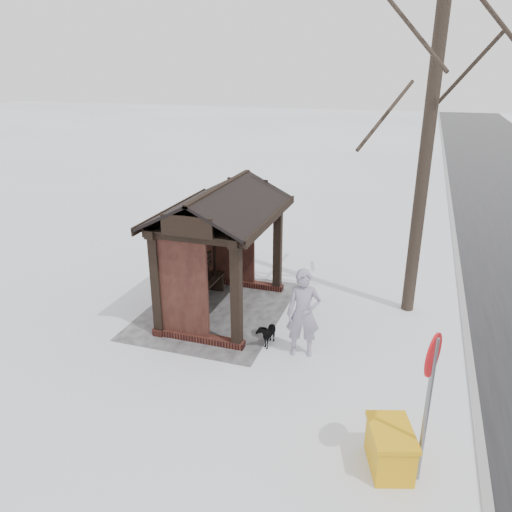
# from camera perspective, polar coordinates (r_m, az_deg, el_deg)

# --- Properties ---
(ground) EXTENTS (120.00, 120.00, 0.00)m
(ground) POSITION_cam_1_polar(r_m,az_deg,el_deg) (12.15, -3.68, -6.24)
(ground) COLOR white
(ground) RESTS_ON ground
(kerb) EXTENTS (120.00, 0.15, 0.06)m
(kerb) POSITION_cam_1_polar(r_m,az_deg,el_deg) (11.50, 23.07, -9.67)
(kerb) COLOR gray
(kerb) RESTS_ON ground
(trampled_patch) EXTENTS (4.20, 3.20, 0.02)m
(trampled_patch) POSITION_cam_1_polar(r_m,az_deg,el_deg) (12.22, -4.55, -6.07)
(trampled_patch) COLOR gray
(trampled_patch) RESTS_ON ground
(bus_shelter) EXTENTS (3.60, 2.40, 3.09)m
(bus_shelter) POSITION_cam_1_polar(r_m,az_deg,el_deg) (11.39, -4.67, 3.62)
(bus_shelter) COLOR #391714
(bus_shelter) RESTS_ON ground
(tree_near) EXTENTS (3.42, 3.42, 9.03)m
(tree_near) POSITION_cam_1_polar(r_m,az_deg,el_deg) (11.51, 20.32, 22.82)
(tree_near) COLOR black
(tree_near) RESTS_ON ground
(pedestrian) EXTENTS (0.58, 0.75, 1.85)m
(pedestrian) POSITION_cam_1_polar(r_m,az_deg,el_deg) (10.04, 5.44, -6.55)
(pedestrian) COLOR #91889F
(pedestrian) RESTS_ON ground
(dog) EXTENTS (0.65, 0.32, 0.54)m
(dog) POSITION_cam_1_polar(r_m,az_deg,el_deg) (10.65, 1.25, -8.75)
(dog) COLOR black
(dog) RESTS_ON ground
(grit_bin) EXTENTS (1.02, 0.84, 0.67)m
(grit_bin) POSITION_cam_1_polar(r_m,az_deg,el_deg) (8.01, 15.07, -20.45)
(grit_bin) COLOR #E1A00D
(grit_bin) RESTS_ON ground
(road_sign) EXTENTS (0.58, 0.21, 2.35)m
(road_sign) POSITION_cam_1_polar(r_m,az_deg,el_deg) (7.14, 19.28, -13.06)
(road_sign) COLOR slate
(road_sign) RESTS_ON ground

